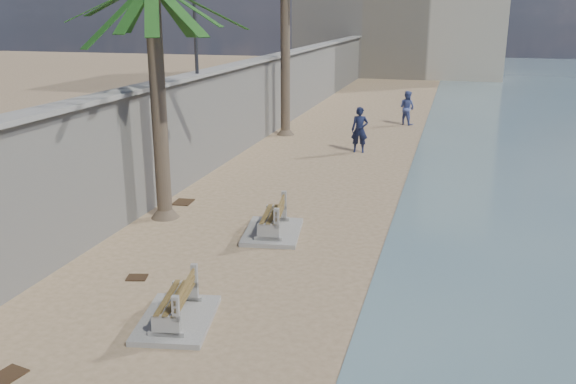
{
  "coord_description": "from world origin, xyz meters",
  "views": [
    {
      "loc": [
        3.5,
        -7.41,
        5.65
      ],
      "look_at": [
        -0.5,
        7.0,
        1.2
      ],
      "focal_mm": 38.0,
      "sensor_mm": 36.0,
      "label": 1
    }
  ],
  "objects_px": {
    "person_a": "(360,127)",
    "bench_near": "(176,305)",
    "person_b": "(407,106)",
    "bench_far": "(273,220)"
  },
  "relations": [
    {
      "from": "bench_near",
      "to": "person_a",
      "type": "bearing_deg",
      "value": 86.23
    },
    {
      "from": "bench_near",
      "to": "bench_far",
      "type": "bearing_deg",
      "value": 85.87
    },
    {
      "from": "bench_far",
      "to": "person_b",
      "type": "height_order",
      "value": "person_b"
    },
    {
      "from": "person_a",
      "to": "bench_near",
      "type": "bearing_deg",
      "value": -98.22
    },
    {
      "from": "bench_far",
      "to": "person_b",
      "type": "bearing_deg",
      "value": 83.49
    },
    {
      "from": "bench_near",
      "to": "person_b",
      "type": "xyz_separation_m",
      "value": [
        2.34,
        22.33,
        0.61
      ]
    },
    {
      "from": "bench_near",
      "to": "bench_far",
      "type": "relative_size",
      "value": 0.94
    },
    {
      "from": "bench_far",
      "to": "bench_near",
      "type": "bearing_deg",
      "value": -94.13
    },
    {
      "from": "person_a",
      "to": "person_b",
      "type": "height_order",
      "value": "person_a"
    },
    {
      "from": "person_b",
      "to": "bench_near",
      "type": "bearing_deg",
      "value": 116.08
    }
  ]
}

